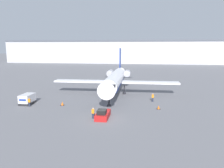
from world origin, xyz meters
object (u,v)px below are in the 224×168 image
object	(u,v)px
pushback_tug	(103,114)
traffic_cone_right	(159,107)
worker_near_tug	(93,113)
airplane_main	(115,79)
luggage_cart	(27,99)
traffic_cone_left	(62,104)
worker_by_wing	(153,97)
worker_on_apron	(29,102)

from	to	relation	value
pushback_tug	traffic_cone_right	bearing A→B (deg)	34.47
pushback_tug	worker_near_tug	distance (m)	1.63
worker_near_tug	traffic_cone_right	bearing A→B (deg)	32.54
airplane_main	luggage_cart	bearing A→B (deg)	-145.72
airplane_main	worker_near_tug	distance (m)	18.49
airplane_main	traffic_cone_right	size ratio (longest dim) A/B	43.64
pushback_tug	airplane_main	bearing A→B (deg)	90.49
pushback_tug	traffic_cone_left	xyz separation A→B (m)	(-9.26, 6.42, -0.23)
airplane_main	traffic_cone_left	bearing A→B (deg)	-128.89
worker_near_tug	traffic_cone_left	bearing A→B (deg)	138.24
airplane_main	pushback_tug	distance (m)	18.00
worker_near_tug	traffic_cone_left	world-z (taller)	worker_near_tug
pushback_tug	traffic_cone_left	world-z (taller)	pushback_tug
traffic_cone_right	luggage_cart	bearing A→B (deg)	179.79
airplane_main	luggage_cart	distance (m)	20.12
pushback_tug	worker_by_wing	world-z (taller)	worker_by_wing
airplane_main	traffic_cone_right	world-z (taller)	airplane_main
worker_by_wing	traffic_cone_left	distance (m)	18.53
worker_near_tug	worker_by_wing	xyz separation A→B (m)	(9.97, 12.27, 0.01)
worker_on_apron	traffic_cone_right	distance (m)	24.62
luggage_cart	worker_on_apron	distance (m)	2.24
traffic_cone_right	worker_near_tug	bearing A→B (deg)	-147.46
airplane_main	worker_near_tug	world-z (taller)	airplane_main
pushback_tug	worker_by_wing	size ratio (longest dim) A/B	2.44
pushback_tug	traffic_cone_right	distance (m)	11.31
airplane_main	worker_near_tug	size ratio (longest dim) A/B	16.74
worker_near_tug	traffic_cone_left	size ratio (longest dim) A/B	2.41
worker_on_apron	traffic_cone_right	world-z (taller)	worker_on_apron
luggage_cart	traffic_cone_left	distance (m)	7.38
pushback_tug	luggage_cart	world-z (taller)	luggage_cart
traffic_cone_left	airplane_main	bearing A→B (deg)	51.11
luggage_cart	airplane_main	bearing A→B (deg)	34.28
worker_by_wing	traffic_cone_right	size ratio (longest dim) A/B	2.63
worker_by_wing	traffic_cone_right	bearing A→B (deg)	-81.00
worker_near_tug	traffic_cone_right	size ratio (longest dim) A/B	2.61
airplane_main	traffic_cone_left	world-z (taller)	airplane_main
worker_near_tug	worker_on_apron	distance (m)	14.70
worker_by_wing	worker_on_apron	bearing A→B (deg)	-163.45
airplane_main	worker_near_tug	bearing A→B (deg)	-94.25
traffic_cone_right	traffic_cone_left	bearing A→B (deg)	179.94
traffic_cone_left	traffic_cone_right	distance (m)	18.58
luggage_cart	worker_on_apron	size ratio (longest dim) A/B	2.04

